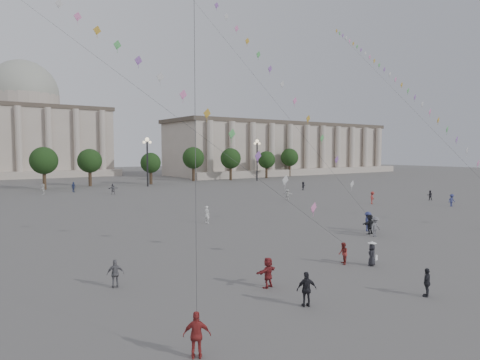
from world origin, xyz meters
TOP-DOWN VIEW (x-y plane):
  - ground at (0.00, 0.00)m, footprint 360.00×360.00m
  - hall_east at (75.00, 93.89)m, footprint 84.00×26.22m
  - hall_central at (0.00, 129.22)m, footprint 48.30×34.30m
  - tree_row at (0.00, 78.00)m, footprint 137.12×5.12m
  - lamp_post_mid_east at (15.00, 70.00)m, footprint 2.00×0.90m
  - lamp_post_far_east at (45.00, 70.00)m, footprint 2.00×0.90m
  - person_crowd_0 at (-1.51, 66.09)m, footprint 1.19×1.04m
  - person_crowd_3 at (10.81, 8.06)m, footprint 1.79×0.79m
  - person_crowd_4 at (-7.06, 64.54)m, footprint 1.22×1.87m
  - person_crowd_6 at (10.23, 6.96)m, footprint 1.23×0.77m
  - person_crowd_7 at (23.04, 33.45)m, footprint 1.49×1.48m
  - person_crowd_8 at (29.65, 22.25)m, footprint 1.36×1.08m
  - person_crowd_9 at (36.78, 44.27)m, footprint 1.56×1.25m
  - person_crowd_12 at (3.35, 58.13)m, footprint 1.89×1.16m
  - person_crowd_13 at (1.41, 22.06)m, footprint 0.66×0.80m
  - person_crowd_14 at (36.60, 14.17)m, footprint 1.24×0.89m
  - person_crowd_15 at (40.96, 20.06)m, footprint 0.95×0.96m
  - tourist_0 at (-14.32, -3.60)m, footprint 1.13×0.93m
  - tourist_1 at (-7.16, -2.09)m, footprint 1.12×0.81m
  - tourist_2 at (-6.87, 1.36)m, footprint 1.70×0.88m
  - tourist_3 at (-14.02, 6.38)m, footprint 1.02×0.66m
  - tourist_4 at (-0.85, -4.76)m, footprint 0.99×0.69m
  - kite_flyer_0 at (0.51, 2.25)m, footprint 0.90×0.94m
  - kite_flyer_1 at (11.85, 9.08)m, footprint 1.37×1.38m
  - hat_person at (1.84, 0.88)m, footprint 0.86×0.74m
  - kite_train_east at (36.80, 24.90)m, footprint 25.66×45.43m

SIDE VIEW (x-z plane):
  - ground at x=0.00m, z-range 0.00..0.00m
  - kite_flyer_0 at x=0.51m, z-range 0.00..1.52m
  - tourist_4 at x=-0.85m, z-range 0.00..1.55m
  - person_crowd_15 at x=40.96m, z-range 0.00..1.56m
  - tourist_3 at x=-14.02m, z-range 0.00..1.62m
  - hat_person at x=1.84m, z-range -0.03..1.66m
  - person_crowd_9 at x=36.78m, z-range 0.00..1.66m
  - person_crowd_7 at x=23.04m, z-range 0.00..1.72m
  - person_crowd_14 at x=36.60m, z-range 0.00..1.74m
  - tourist_2 at x=-6.87m, z-range 0.00..1.75m
  - tourist_1 at x=-7.16m, z-range 0.00..1.77m
  - tourist_0 at x=-14.32m, z-range 0.00..1.80m
  - person_crowd_6 at x=10.23m, z-range 0.00..1.83m
  - person_crowd_8 at x=29.65m, z-range 0.00..1.85m
  - person_crowd_3 at x=10.81m, z-range 0.00..1.87m
  - person_crowd_13 at x=1.41m, z-range 0.00..1.89m
  - kite_flyer_1 at x=11.85m, z-range 0.00..1.92m
  - person_crowd_4 at x=-7.06m, z-range 0.00..1.92m
  - person_crowd_0 at x=-1.51m, z-range 0.00..1.93m
  - person_crowd_12 at x=3.35m, z-range 0.00..1.94m
  - tree_row at x=0.00m, z-range 1.39..9.39m
  - lamp_post_mid_east at x=15.00m, z-range 2.03..12.68m
  - lamp_post_far_east at x=45.00m, z-range 2.03..12.68m
  - hall_east at x=75.00m, z-range -0.17..17.03m
  - hall_central at x=0.00m, z-range -3.52..31.98m
  - kite_train_east at x=36.80m, z-range -11.91..50.55m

